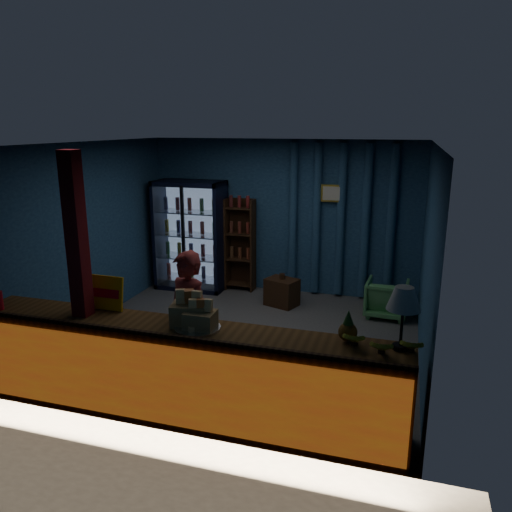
{
  "coord_description": "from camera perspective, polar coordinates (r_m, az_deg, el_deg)",
  "views": [
    {
      "loc": [
        2.01,
        -5.93,
        2.83
      ],
      "look_at": [
        0.27,
        -0.2,
        1.24
      ],
      "focal_mm": 35.0,
      "sensor_mm": 36.0,
      "label": 1
    }
  ],
  "objects": [
    {
      "name": "green_chair",
      "position": [
        7.81,
        14.7,
        -4.71
      ],
      "size": [
        0.64,
        0.65,
        0.56
      ],
      "primitive_type": "imported",
      "rotation": [
        0.0,
        0.0,
        3.08
      ],
      "color": "#52A45C",
      "rests_on": "ground"
    },
    {
      "name": "bottle_shelf",
      "position": [
        8.68,
        -1.75,
        1.28
      ],
      "size": [
        0.5,
        0.28,
        1.6
      ],
      "color": "#3E2713",
      "rests_on": "ground"
    },
    {
      "name": "support_post",
      "position": [
        5.29,
        -19.39,
        -2.83
      ],
      "size": [
        0.16,
        0.16,
        2.6
      ],
      "primitive_type": "cube",
      "color": "maroon",
      "rests_on": "ground"
    },
    {
      "name": "banana_bunches",
      "position": [
        4.43,
        14.21,
        -9.64
      ],
      "size": [
        0.69,
        0.28,
        0.15
      ],
      "color": "gold",
      "rests_on": "counter"
    },
    {
      "name": "shopkeeper",
      "position": [
        5.42,
        -7.78,
        -7.52
      ],
      "size": [
        0.67,
        0.58,
        1.56
      ],
      "primitive_type": "imported",
      "rotation": [
        0.0,
        0.0,
        -0.43
      ],
      "color": "maroon",
      "rests_on": "ground"
    },
    {
      "name": "room_walls",
      "position": [
        6.39,
        -1.76,
        3.46
      ],
      "size": [
        4.6,
        4.6,
        4.6
      ],
      "color": "navy",
      "rests_on": "ground"
    },
    {
      "name": "counter",
      "position": [
        5.08,
        -8.75,
        -12.95
      ],
      "size": [
        4.4,
        0.57,
        0.99
      ],
      "color": "brown",
      "rests_on": "ground"
    },
    {
      "name": "snack_box_left",
      "position": [
        4.87,
        -7.6,
        -6.39
      ],
      "size": [
        0.38,
        0.34,
        0.35
      ],
      "color": "olive",
      "rests_on": "counter"
    },
    {
      "name": "snack_box_centre",
      "position": [
        4.74,
        -6.39,
        -7.2
      ],
      "size": [
        0.29,
        0.24,
        0.3
      ],
      "color": "olive",
      "rests_on": "counter"
    },
    {
      "name": "pineapple",
      "position": [
        4.53,
        10.46,
        -8.21
      ],
      "size": [
        0.17,
        0.17,
        0.29
      ],
      "color": "brown",
      "rests_on": "counter"
    },
    {
      "name": "framed_picture",
      "position": [
        8.18,
        8.7,
        7.09
      ],
      "size": [
        0.36,
        0.04,
        0.28
      ],
      "color": "gold",
      "rests_on": "room_walls"
    },
    {
      "name": "yellow_sign",
      "position": [
        5.45,
        -17.0,
        -4.01
      ],
      "size": [
        0.45,
        0.1,
        0.36
      ],
      "color": "#F3B10C",
      "rests_on": "counter"
    },
    {
      "name": "curtain_folds",
      "position": [
        8.28,
        9.66,
        3.98
      ],
      "size": [
        1.74,
        0.14,
        2.5
      ],
      "color": "navy",
      "rests_on": "room_walls"
    },
    {
      "name": "pastry_tray",
      "position": [
        4.79,
        -6.69,
        -8.03
      ],
      "size": [
        0.44,
        0.44,
        0.07
      ],
      "color": "silver",
      "rests_on": "counter"
    },
    {
      "name": "beverage_cooler",
      "position": [
        8.83,
        -7.29,
        2.32
      ],
      "size": [
        1.2,
        0.62,
        1.9
      ],
      "color": "black",
      "rests_on": "ground"
    },
    {
      "name": "side_table",
      "position": [
        8.03,
        2.98,
        -4.13
      ],
      "size": [
        0.58,
        0.5,
        0.53
      ],
      "color": "#3E2713",
      "rests_on": "ground"
    },
    {
      "name": "table_lamp",
      "position": [
        4.38,
        16.53,
        -4.95
      ],
      "size": [
        0.29,
        0.29,
        0.57
      ],
      "color": "black",
      "rests_on": "counter"
    },
    {
      "name": "ground",
      "position": [
        6.87,
        -1.65,
        -9.47
      ],
      "size": [
        4.6,
        4.6,
        0.0
      ],
      "primitive_type": "plane",
      "color": "#515154",
      "rests_on": "ground"
    }
  ]
}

